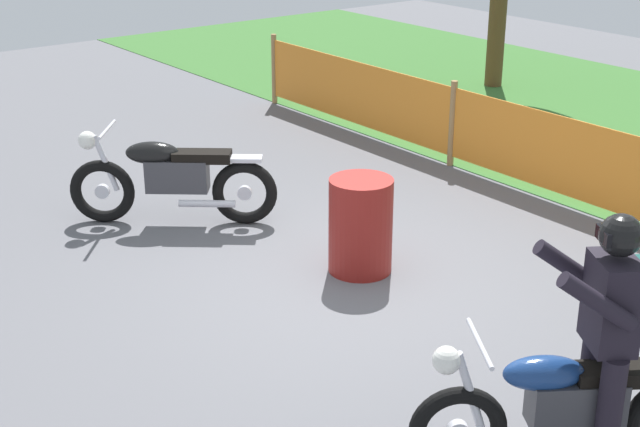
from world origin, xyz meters
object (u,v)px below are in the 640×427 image
Objects in this scene: motorcycle_lead at (566,406)px; oil_drum at (361,225)px; rider_lead at (609,331)px; motorcycle_trailing at (171,178)px.

oil_drum is (-2.98, 0.87, -0.01)m from motorcycle_lead.
rider_lead is at bearing -179.49° from motorcycle_lead.
rider_lead reaches higher than motorcycle_trailing.
motorcycle_trailing is at bearing -159.00° from oil_drum.
rider_lead is at bearing -12.59° from oil_drum.
motorcycle_trailing is at bearing -55.88° from rider_lead.
rider_lead is 1.92× the size of oil_drum.
motorcycle_lead is at bearing 0.51° from rider_lead.
motorcycle_trailing is at bearing -57.89° from motorcycle_lead.
motorcycle_lead is 1.92× the size of oil_drum.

